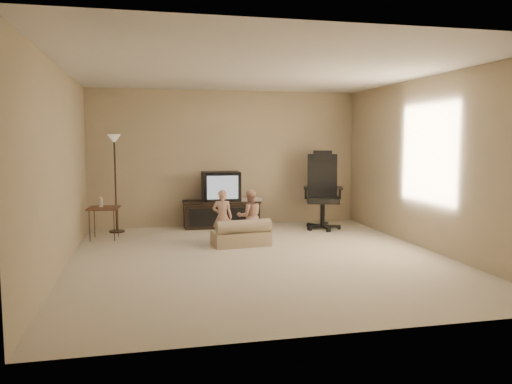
% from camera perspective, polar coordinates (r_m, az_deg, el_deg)
% --- Properties ---
extents(floor, '(5.50, 5.50, 0.00)m').
position_cam_1_polar(floor, '(6.83, 0.38, -7.51)').
color(floor, beige).
rests_on(floor, ground).
extents(room_shell, '(5.50, 5.50, 5.50)m').
position_cam_1_polar(room_shell, '(6.64, 0.39, 5.34)').
color(room_shell, silver).
rests_on(room_shell, floor).
extents(tv_stand, '(1.43, 0.56, 1.02)m').
position_cam_1_polar(tv_stand, '(9.14, -3.96, -1.39)').
color(tv_stand, black).
rests_on(tv_stand, floor).
extents(office_chair, '(0.80, 0.83, 1.40)m').
position_cam_1_polar(office_chair, '(9.02, 7.60, -1.01)').
color(office_chair, black).
rests_on(office_chair, floor).
extents(side_table, '(0.52, 0.52, 0.70)m').
position_cam_1_polar(side_table, '(8.35, -17.05, -1.78)').
color(side_table, brown).
rests_on(side_table, floor).
extents(floor_lamp, '(0.26, 0.26, 1.69)m').
position_cam_1_polar(floor_lamp, '(8.86, -15.84, 3.41)').
color(floor_lamp, '#312315').
rests_on(floor_lamp, floor).
extents(child_sofa, '(0.89, 0.56, 0.41)m').
position_cam_1_polar(child_sofa, '(7.54, -1.67, -4.92)').
color(child_sofa, tan).
rests_on(child_sofa, floor).
extents(toddler_left, '(0.35, 0.30, 0.84)m').
position_cam_1_polar(toddler_left, '(7.62, -3.87, -2.88)').
color(toddler_left, tan).
rests_on(toddler_left, floor).
extents(toddler_right, '(0.41, 0.24, 0.83)m').
position_cam_1_polar(toddler_right, '(7.72, -0.73, -2.80)').
color(toddler_right, tan).
rests_on(toddler_right, floor).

